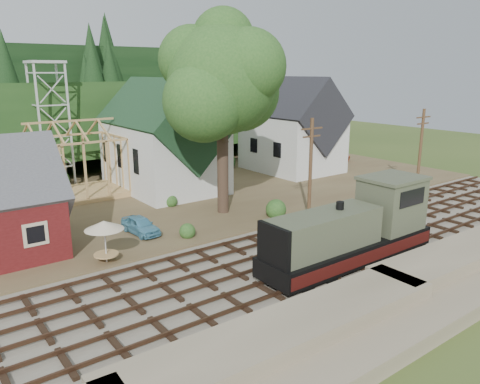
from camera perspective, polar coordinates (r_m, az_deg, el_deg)
ground at (r=29.86m, az=5.91°, el=-8.11°), size 140.00×140.00×0.00m
embankment at (r=24.97m, az=19.67°, el=-13.71°), size 64.00×5.00×1.60m
railroad_bed at (r=29.83m, az=5.92°, el=-7.97°), size 64.00×11.00×0.16m
village_flat at (r=43.98m, az=-10.21°, el=-0.60°), size 64.00×26.00×0.30m
hillside at (r=65.88m, az=-19.78°, el=3.66°), size 70.00×28.96×12.74m
ridge at (r=81.13m, az=-23.24°, el=5.24°), size 80.00×20.00×12.00m
church at (r=45.34m, az=-9.20°, el=6.39°), size 8.40×15.17×13.00m
farmhouse at (r=54.15m, az=6.39°, el=7.45°), size 8.40×10.80×10.60m
timber_frame at (r=44.75m, az=-19.60°, el=3.14°), size 8.20×6.20×6.99m
lattice_tower at (r=49.78m, az=-22.45°, el=11.83°), size 3.20×3.20×12.12m
big_tree at (r=36.81m, az=-2.07°, el=12.59°), size 10.90×8.40×14.70m
telegraph_pole_near at (r=36.91m, az=8.59°, el=3.10°), size 2.20×0.28×8.00m
telegraph_pole_far at (r=48.63m, az=21.15°, el=5.03°), size 2.20×0.28×8.00m
locomotive at (r=28.99m, az=13.86°, el=-4.62°), size 12.24×3.06×4.89m
car_blue at (r=33.78m, az=-12.04°, el=-3.97°), size 1.75×3.74×1.24m
car_red at (r=60.42m, az=11.58°, el=4.19°), size 4.69×2.64×1.24m
patio_set at (r=28.91m, az=-16.23°, el=-4.13°), size 2.32×2.32×2.58m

